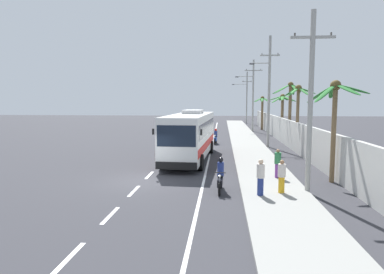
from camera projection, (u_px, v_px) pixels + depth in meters
ground_plane at (143, 181)px, 18.86m from camera, size 160.00×160.00×0.00m
sidewalk_kerb at (253, 154)px, 28.16m from camera, size 3.20×90.00×0.14m
lane_markings at (198, 146)px, 33.21m from camera, size 3.44×71.00×0.01m
boundary_wall at (291, 135)px, 31.67m from camera, size 0.24×60.00×2.55m
coach_bus_foreground at (190, 134)px, 25.61m from camera, size 3.41×11.36×3.67m
motorcycle_beside_bus at (220, 178)px, 16.72m from camera, size 0.56×1.96×1.67m
motorcycle_trailing at (216, 138)px, 34.97m from camera, size 0.56×1.96×1.55m
pedestrian_near_kerb at (282, 176)px, 15.96m from camera, size 0.36×0.36×1.54m
pedestrian_midwalk at (261, 176)px, 15.52m from camera, size 0.36×0.36×1.65m
pedestrian_far_walk at (278, 163)px, 19.06m from camera, size 0.36×0.36×1.60m
utility_pole_nearest at (311, 100)px, 16.02m from camera, size 2.02×0.24×8.51m
utility_pole_mid at (269, 89)px, 32.17m from camera, size 2.77×0.24×10.33m
utility_pole_far at (252, 93)px, 48.47m from camera, size 3.76×0.24×10.04m
utility_pole_distant at (246, 96)px, 64.75m from camera, size 3.74×0.24×9.73m
palm_nearest at (298, 103)px, 29.06m from camera, size 2.68×2.88×5.71m
palm_second at (262, 106)px, 51.24m from camera, size 2.61×2.70×5.03m
palm_third at (290, 101)px, 34.49m from camera, size 3.82×3.76×6.25m
palm_fourth at (282, 106)px, 38.92m from camera, size 3.32×3.41×5.12m
palm_farthest at (335, 106)px, 18.27m from camera, size 3.34×3.61×5.48m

